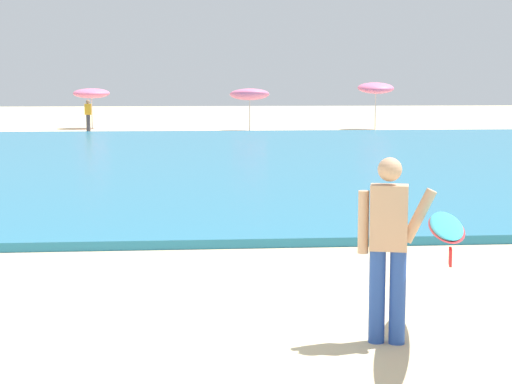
{
  "coord_description": "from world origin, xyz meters",
  "views": [
    {
      "loc": [
        1.48,
        -7.55,
        2.4
      ],
      "look_at": [
        2.33,
        2.34,
        1.1
      ],
      "focal_mm": 58.7,
      "sensor_mm": 36.0,
      "label": 1
    }
  ],
  "objects_px": {
    "beach_umbrella_2": "(250,94)",
    "surfer_with_board": "(414,235)",
    "beach_umbrella_1": "(91,93)",
    "beach_umbrella_3": "(376,88)",
    "beachgoer_near_row_left": "(88,115)"
  },
  "relations": [
    {
      "from": "beach_umbrella_2",
      "to": "beach_umbrella_3",
      "type": "height_order",
      "value": "beach_umbrella_3"
    },
    {
      "from": "beach_umbrella_2",
      "to": "beachgoer_near_row_left",
      "type": "height_order",
      "value": "beach_umbrella_2"
    },
    {
      "from": "beach_umbrella_2",
      "to": "surfer_with_board",
      "type": "bearing_deg",
      "value": -92.05
    },
    {
      "from": "surfer_with_board",
      "to": "beach_umbrella_2",
      "type": "distance_m",
      "value": 34.75
    },
    {
      "from": "beach_umbrella_2",
      "to": "beach_umbrella_3",
      "type": "distance_m",
      "value": 6.64
    },
    {
      "from": "surfer_with_board",
      "to": "beach_umbrella_1",
      "type": "relative_size",
      "value": 1.07
    },
    {
      "from": "surfer_with_board",
      "to": "beach_umbrella_2",
      "type": "relative_size",
      "value": 1.04
    },
    {
      "from": "surfer_with_board",
      "to": "beach_umbrella_3",
      "type": "relative_size",
      "value": 0.92
    },
    {
      "from": "beach_umbrella_3",
      "to": "beach_umbrella_1",
      "type": "bearing_deg",
      "value": 171.55
    },
    {
      "from": "beach_umbrella_1",
      "to": "surfer_with_board",
      "type": "bearing_deg",
      "value": -79.6
    },
    {
      "from": "beach_umbrella_3",
      "to": "beachgoer_near_row_left",
      "type": "relative_size",
      "value": 1.58
    },
    {
      "from": "beach_umbrella_3",
      "to": "beachgoer_near_row_left",
      "type": "bearing_deg",
      "value": -177.23
    },
    {
      "from": "surfer_with_board",
      "to": "beach_umbrella_2",
      "type": "height_order",
      "value": "beach_umbrella_2"
    },
    {
      "from": "beach_umbrella_1",
      "to": "beach_umbrella_2",
      "type": "distance_m",
      "value": 8.64
    },
    {
      "from": "beach_umbrella_1",
      "to": "beach_umbrella_3",
      "type": "height_order",
      "value": "beach_umbrella_3"
    }
  ]
}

